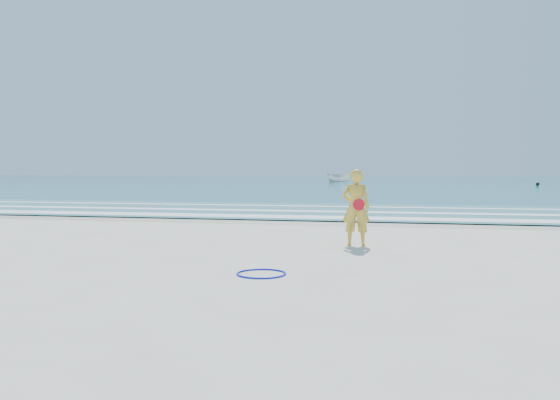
# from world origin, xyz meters

# --- Properties ---
(ground) EXTENTS (400.00, 400.00, 0.00)m
(ground) POSITION_xyz_m (0.00, 0.00, 0.00)
(ground) COLOR silver
(ground) RESTS_ON ground
(wet_sand) EXTENTS (400.00, 2.40, 0.00)m
(wet_sand) POSITION_xyz_m (0.00, 9.00, 0.00)
(wet_sand) COLOR #B2A893
(wet_sand) RESTS_ON ground
(ocean) EXTENTS (400.00, 190.00, 0.04)m
(ocean) POSITION_xyz_m (0.00, 105.00, 0.02)
(ocean) COLOR #19727F
(ocean) RESTS_ON ground
(shallow) EXTENTS (400.00, 10.00, 0.01)m
(shallow) POSITION_xyz_m (0.00, 14.00, 0.04)
(shallow) COLOR #59B7AD
(shallow) RESTS_ON ocean
(foam_near) EXTENTS (400.00, 1.40, 0.01)m
(foam_near) POSITION_xyz_m (0.00, 10.30, 0.05)
(foam_near) COLOR white
(foam_near) RESTS_ON shallow
(foam_mid) EXTENTS (400.00, 0.90, 0.01)m
(foam_mid) POSITION_xyz_m (0.00, 13.20, 0.05)
(foam_mid) COLOR white
(foam_mid) RESTS_ON shallow
(foam_far) EXTENTS (400.00, 0.60, 0.01)m
(foam_far) POSITION_xyz_m (0.00, 16.50, 0.05)
(foam_far) COLOR white
(foam_far) RESTS_ON shallow
(hoop) EXTENTS (1.09, 1.09, 0.03)m
(hoop) POSITION_xyz_m (0.62, -0.55, 0.02)
(hoop) COLOR #0C18DC
(hoop) RESTS_ON ground
(boat) EXTENTS (4.33, 2.58, 1.57)m
(boat) POSITION_xyz_m (-6.11, 72.66, 0.83)
(boat) COLOR silver
(boat) RESTS_ON ocean
(buoy) EXTENTS (0.42, 0.42, 0.42)m
(buoy) POSITION_xyz_m (18.39, 59.16, 0.25)
(buoy) COLOR black
(buoy) RESTS_ON ocean
(woman) EXTENTS (0.65, 0.43, 1.77)m
(woman) POSITION_xyz_m (1.86, 3.37, 0.88)
(woman) COLOR gold
(woman) RESTS_ON ground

